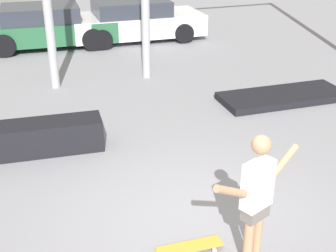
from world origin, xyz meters
name	(u,v)px	position (x,y,z in m)	size (l,w,h in m)	color
ground_plane	(193,220)	(0.00, 0.00, 0.00)	(36.00, 36.00, 0.00)	gray
skateboarder	(257,195)	(0.35, -0.99, 0.94)	(1.34, 0.63, 1.68)	tan
skateboard	(189,247)	(-0.28, -0.58, 0.06)	(0.84, 0.27, 0.08)	gold
grind_box	(22,139)	(-2.05, 2.73, 0.27)	(2.72, 0.60, 0.55)	black
manual_pad	(283,97)	(3.53, 3.44, 0.08)	(2.81, 1.09, 0.15)	black
parked_car_green	(46,26)	(-0.91, 9.68, 0.61)	(4.16, 2.10, 1.25)	#28603D
parked_car_white	(135,20)	(1.88, 9.63, 0.62)	(4.21, 2.08, 1.26)	white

